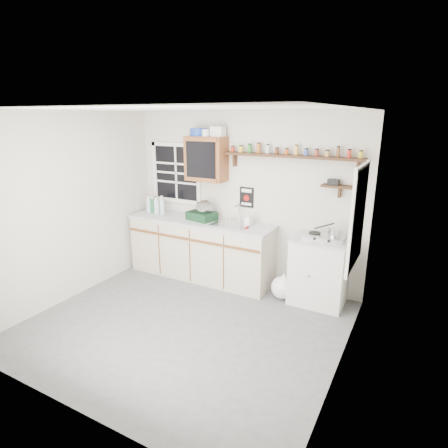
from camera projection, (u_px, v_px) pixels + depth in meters
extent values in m
cube|color=#515153|center=(186.00, 325.00, 4.55)|extent=(3.60, 3.20, 0.02)
cube|color=silver|center=(179.00, 108.00, 3.84)|extent=(3.60, 3.20, 0.02)
cube|color=beige|center=(71.00, 207.00, 5.02)|extent=(0.02, 3.20, 2.50)
cube|color=beige|center=(349.00, 253.00, 3.37)|extent=(0.02, 3.20, 2.50)
cube|color=beige|center=(244.00, 199.00, 5.55)|extent=(3.60, 0.02, 2.50)
cube|color=beige|center=(61.00, 278.00, 2.84)|extent=(3.60, 0.02, 2.50)
cube|color=#BFB49E|center=(201.00, 250.00, 5.79)|extent=(2.27, 0.60, 0.88)
cube|color=#AAADB2|center=(200.00, 221.00, 5.66)|extent=(2.31, 0.62, 0.04)
cube|color=brown|center=(144.00, 231.00, 5.84)|extent=(0.53, 0.02, 0.03)
cube|color=brown|center=(173.00, 237.00, 5.58)|extent=(0.53, 0.02, 0.03)
cube|color=brown|center=(206.00, 242.00, 5.32)|extent=(0.53, 0.02, 0.03)
cube|color=brown|center=(242.00, 249.00, 5.06)|extent=(0.53, 0.02, 0.03)
cube|color=beige|center=(319.00, 272.00, 4.97)|extent=(0.70, 0.55, 0.88)
cube|color=#AAADB2|center=(321.00, 239.00, 4.84)|extent=(0.73, 0.57, 0.03)
cube|color=#B2B3B7|center=(231.00, 224.00, 5.41)|extent=(0.52, 0.44, 0.03)
cylinder|color=#B2B3B7|center=(240.00, 213.00, 5.48)|extent=(0.02, 0.02, 0.28)
cylinder|color=#B2B3B7|center=(238.00, 205.00, 5.39)|extent=(0.02, 0.14, 0.02)
cube|color=brown|center=(206.00, 159.00, 5.51)|extent=(0.60, 0.30, 0.65)
cube|color=black|center=(201.00, 160.00, 5.37)|extent=(0.48, 0.02, 0.52)
cylinder|color=#18399F|center=(198.00, 132.00, 5.47)|extent=(0.24, 0.24, 0.11)
cube|color=silver|center=(218.00, 131.00, 5.31)|extent=(0.18, 0.15, 0.14)
cylinder|color=silver|center=(206.00, 133.00, 5.35)|extent=(0.12, 0.12, 0.10)
cube|color=black|center=(291.00, 156.00, 4.95)|extent=(1.91, 0.18, 0.04)
cube|color=black|center=(235.00, 160.00, 5.40)|extent=(0.03, 0.10, 0.18)
cube|color=black|center=(358.00, 168.00, 4.62)|extent=(0.03, 0.10, 0.18)
cylinder|color=red|center=(232.00, 149.00, 5.34)|extent=(0.05, 0.05, 0.07)
cylinder|color=black|center=(232.00, 146.00, 5.32)|extent=(0.04, 0.04, 0.02)
cylinder|color=gold|center=(241.00, 149.00, 5.27)|extent=(0.06, 0.06, 0.08)
cylinder|color=black|center=(241.00, 146.00, 5.26)|extent=(0.05, 0.05, 0.02)
cylinder|color=#267226|center=(250.00, 149.00, 5.21)|extent=(0.06, 0.06, 0.11)
cylinder|color=black|center=(250.00, 144.00, 5.19)|extent=(0.05, 0.05, 0.02)
cylinder|color=#99591E|center=(259.00, 148.00, 5.14)|extent=(0.06, 0.06, 0.13)
cylinder|color=black|center=(259.00, 143.00, 5.12)|extent=(0.05, 0.05, 0.02)
cylinder|color=silver|center=(268.00, 149.00, 5.08)|extent=(0.05, 0.05, 0.11)
cylinder|color=black|center=(268.00, 145.00, 5.07)|extent=(0.04, 0.04, 0.02)
cylinder|color=#4C2614|center=(277.00, 151.00, 5.03)|extent=(0.05, 0.05, 0.08)
cylinder|color=black|center=(277.00, 148.00, 5.01)|extent=(0.05, 0.05, 0.02)
cylinder|color=#B24C19|center=(286.00, 152.00, 4.97)|extent=(0.05, 0.05, 0.07)
cylinder|color=black|center=(287.00, 149.00, 4.95)|extent=(0.05, 0.05, 0.02)
cylinder|color=gold|center=(296.00, 150.00, 4.90)|extent=(0.05, 0.05, 0.12)
cylinder|color=black|center=(297.00, 145.00, 4.88)|extent=(0.04, 0.04, 0.02)
cylinder|color=#334C8C|center=(306.00, 152.00, 4.84)|extent=(0.06, 0.06, 0.08)
cylinder|color=black|center=(307.00, 149.00, 4.83)|extent=(0.05, 0.05, 0.02)
cylinder|color=maroon|center=(317.00, 153.00, 4.78)|extent=(0.06, 0.06, 0.08)
cylinder|color=black|center=(317.00, 149.00, 4.77)|extent=(0.05, 0.05, 0.02)
cylinder|color=#BF8C3F|center=(327.00, 154.00, 4.72)|extent=(0.06, 0.06, 0.07)
cylinder|color=black|center=(327.00, 150.00, 4.71)|extent=(0.05, 0.05, 0.02)
cylinder|color=brown|center=(338.00, 152.00, 4.65)|extent=(0.04, 0.04, 0.12)
cylinder|color=black|center=(339.00, 147.00, 4.63)|extent=(0.04, 0.04, 0.02)
cylinder|color=red|center=(349.00, 154.00, 4.59)|extent=(0.05, 0.05, 0.09)
cylinder|color=black|center=(350.00, 150.00, 4.58)|extent=(0.05, 0.05, 0.02)
cylinder|color=gold|center=(361.00, 155.00, 4.53)|extent=(0.05, 0.05, 0.08)
cylinder|color=black|center=(361.00, 151.00, 4.52)|extent=(0.05, 0.05, 0.02)
cube|color=black|center=(339.00, 186.00, 4.76)|extent=(0.45, 0.15, 0.03)
cube|color=black|center=(340.00, 192.00, 4.81)|extent=(0.03, 0.08, 0.14)
cube|color=black|center=(333.00, 182.00, 4.78)|extent=(0.14, 0.10, 0.07)
cube|color=black|center=(247.00, 197.00, 5.50)|extent=(0.22, 0.01, 0.30)
cube|color=white|center=(247.00, 191.00, 5.47)|extent=(0.16, 0.00, 0.05)
cylinder|color=#A50C0C|center=(246.00, 198.00, 5.50)|extent=(0.09, 0.01, 0.09)
cube|color=white|center=(246.00, 204.00, 5.53)|extent=(0.16, 0.00, 0.04)
cube|color=black|center=(176.00, 173.00, 6.00)|extent=(0.85, 0.02, 0.90)
cube|color=silver|center=(176.00, 173.00, 6.00)|extent=(0.93, 0.03, 0.98)
cube|color=black|center=(358.00, 217.00, 3.79)|extent=(0.02, 0.70, 1.00)
cube|color=silver|center=(358.00, 217.00, 3.79)|extent=(0.03, 0.78, 1.08)
cylinder|color=silver|center=(149.00, 205.00, 6.07)|extent=(0.09, 0.09, 0.24)
cylinder|color=silver|center=(149.00, 197.00, 6.03)|extent=(0.05, 0.05, 0.03)
cylinder|color=#22683C|center=(153.00, 206.00, 6.04)|extent=(0.08, 0.08, 0.24)
cylinder|color=silver|center=(152.00, 198.00, 6.00)|extent=(0.04, 0.04, 0.03)
cylinder|color=silver|center=(157.00, 206.00, 5.98)|extent=(0.09, 0.09, 0.24)
cylinder|color=silver|center=(156.00, 198.00, 5.94)|extent=(0.05, 0.05, 0.03)
cylinder|color=silver|center=(162.00, 206.00, 5.93)|extent=(0.07, 0.07, 0.27)
cylinder|color=silver|center=(162.00, 197.00, 5.89)|extent=(0.04, 0.04, 0.03)
cube|color=black|center=(202.00, 216.00, 5.65)|extent=(0.46, 0.38, 0.12)
cylinder|color=#B2B3B7|center=(204.00, 208.00, 5.59)|extent=(0.26, 0.28, 0.24)
imported|color=silver|center=(249.00, 219.00, 5.32)|extent=(0.11, 0.11, 0.20)
cube|color=maroon|center=(244.00, 227.00, 5.26)|extent=(0.16, 0.15, 0.02)
cube|color=#B2B3B7|center=(324.00, 237.00, 4.79)|extent=(0.51, 0.28, 0.06)
cylinder|color=black|center=(315.00, 233.00, 4.84)|extent=(0.15, 0.15, 0.01)
cylinder|color=black|center=(334.00, 236.00, 4.72)|extent=(0.15, 0.15, 0.01)
cylinder|color=#B2B3B7|center=(335.00, 232.00, 4.71)|extent=(0.16, 0.16, 0.10)
cylinder|color=black|center=(324.00, 226.00, 4.84)|extent=(0.29, 0.15, 0.16)
ellipsoid|color=white|center=(282.00, 288.00, 5.12)|extent=(0.36, 0.32, 0.37)
cone|color=white|center=(284.00, 276.00, 5.07)|extent=(0.10, 0.10, 0.10)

